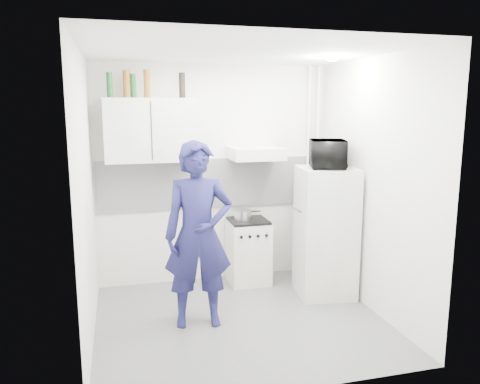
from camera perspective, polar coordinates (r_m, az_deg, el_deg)
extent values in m
plane|color=#60605C|center=(4.85, 0.03, -15.38)|extent=(2.80, 2.80, 0.00)
plane|color=white|center=(4.40, 0.04, 16.83)|extent=(2.80, 2.80, 0.00)
plane|color=white|center=(5.64, -3.19, 2.11)|extent=(2.80, 0.00, 2.80)
plane|color=white|center=(4.31, -18.28, -0.91)|extent=(0.00, 2.60, 2.60)
plane|color=white|center=(4.98, 15.81, 0.66)|extent=(0.00, 2.60, 2.60)
imported|color=#1A1A4A|center=(4.50, -5.09, -5.23)|extent=(0.69, 0.49, 1.80)
cube|color=silver|center=(5.70, 1.01, -7.34)|extent=(0.47, 0.47, 0.75)
cube|color=white|center=(5.34, 10.36, -4.81)|extent=(0.67, 0.67, 1.45)
cube|color=black|center=(5.59, 1.02, -3.53)|extent=(0.45, 0.45, 0.03)
cylinder|color=silver|center=(5.58, 0.35, -2.80)|extent=(0.21, 0.21, 0.11)
imported|color=black|center=(5.18, 10.67, 4.60)|extent=(0.63, 0.52, 0.30)
cylinder|color=#144C1E|center=(5.31, -15.63, 12.45)|extent=(0.06, 0.06, 0.27)
cylinder|color=brown|center=(5.31, -13.66, 12.67)|extent=(0.08, 0.08, 0.29)
cylinder|color=#144C1E|center=(5.31, -12.88, 12.49)|extent=(0.06, 0.06, 0.26)
cylinder|color=brown|center=(5.32, -11.29, 12.79)|extent=(0.07, 0.07, 0.30)
cylinder|color=black|center=(5.36, -7.08, 12.76)|extent=(0.07, 0.07, 0.28)
cube|color=white|center=(5.32, -10.87, 7.41)|extent=(1.00, 0.35, 0.70)
cube|color=silver|center=(5.48, 1.94, 4.72)|extent=(0.60, 0.50, 0.14)
cube|color=white|center=(5.65, -3.15, 1.09)|extent=(2.74, 0.03, 0.60)
cylinder|color=silver|center=(5.96, 9.31, 2.43)|extent=(0.05, 0.05, 2.60)
cylinder|color=silver|center=(5.92, 8.25, 2.40)|extent=(0.04, 0.04, 2.60)
cylinder|color=white|center=(4.93, 11.17, 15.58)|extent=(0.10, 0.10, 0.02)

